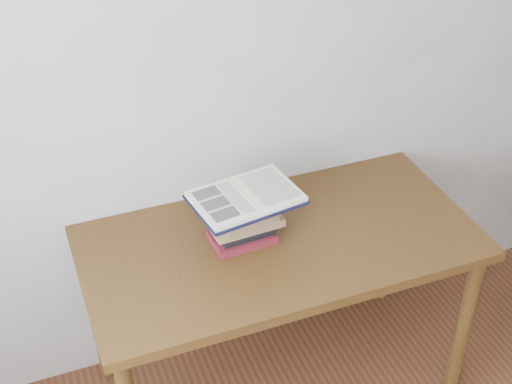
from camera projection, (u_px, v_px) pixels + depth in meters
name	position (u px, v px, depth m)	size (l,w,h in m)	color
desk	(280.00, 259.00, 2.70)	(1.47, 0.73, 0.79)	#4E3413
book_stack	(243.00, 219.00, 2.59)	(0.27, 0.19, 0.18)	maroon
open_book	(246.00, 197.00, 2.52)	(0.41, 0.31, 0.03)	black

